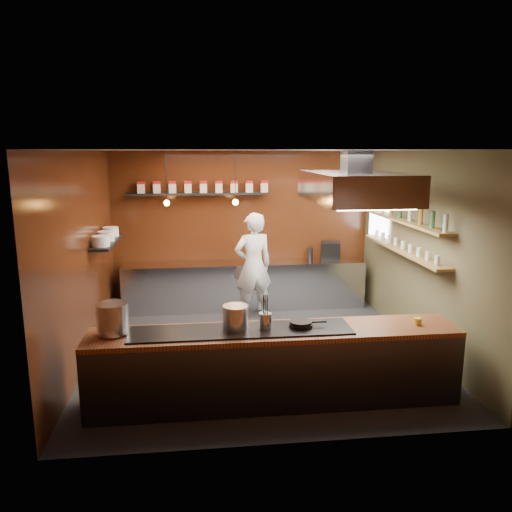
{
  "coord_description": "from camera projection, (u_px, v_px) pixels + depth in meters",
  "views": [
    {
      "loc": [
        -0.88,
        -7.11,
        2.98
      ],
      "look_at": [
        0.01,
        0.4,
        1.39
      ],
      "focal_mm": 35.0,
      "sensor_mm": 36.0,
      "label": 1
    }
  ],
  "objects": [
    {
      "name": "prep_counter",
      "position": [
        245.0,
        285.0,
        9.64
      ],
      "size": [
        4.6,
        0.65,
        0.9
      ],
      "primitive_type": "cube",
      "color": "silver",
      "rests_on": "floor"
    },
    {
      "name": "pendant_left",
      "position": [
        167.0,
        200.0,
        8.67
      ],
      "size": [
        0.1,
        0.1,
        0.95
      ],
      "color": "black",
      "rests_on": "ceiling"
    },
    {
      "name": "left_wall",
      "position": [
        83.0,
        259.0,
        7.03
      ],
      "size": [
        0.0,
        5.0,
        5.0
      ],
      "primitive_type": "plane",
      "rotation": [
        1.57,
        0.0,
        1.57
      ],
      "color": "black",
      "rests_on": "ground"
    },
    {
      "name": "bottle_shelf_lower",
      "position": [
        403.0,
        250.0,
        7.89
      ],
      "size": [
        0.26,
        2.8,
        0.04
      ],
      "primitive_type": "cube",
      "color": "olive",
      "rests_on": "right_wall"
    },
    {
      "name": "window_pane",
      "position": [
        379.0,
        211.0,
        9.17
      ],
      "size": [
        0.0,
        1.0,
        1.0
      ],
      "primitive_type": "plane",
      "rotation": [
        1.57,
        0.0,
        -1.57
      ],
      "color": "white",
      "rests_on": "right_wall"
    },
    {
      "name": "espresso_machine",
      "position": [
        330.0,
        251.0,
        9.69
      ],
      "size": [
        0.43,
        0.42,
        0.36
      ],
      "primitive_type": "cube",
      "rotation": [
        0.0,
        0.0,
        -0.23
      ],
      "color": "black",
      "rests_on": "prep_counter"
    },
    {
      "name": "pass_counter",
      "position": [
        274.0,
        366.0,
        5.97
      ],
      "size": [
        4.4,
        0.72,
        0.94
      ],
      "color": "#38383D",
      "rests_on": "floor"
    },
    {
      "name": "chef",
      "position": [
        253.0,
        266.0,
        8.99
      ],
      "size": [
        0.79,
        0.62,
        1.92
      ],
      "primitive_type": "imported",
      "rotation": [
        0.0,
        0.0,
        3.39
      ],
      "color": "white",
      "rests_on": "floor"
    },
    {
      "name": "bottles",
      "position": [
        405.0,
        212.0,
        7.76
      ],
      "size": [
        0.06,
        2.66,
        0.24
      ],
      "color": "silver",
      "rests_on": "bottle_shelf_upper"
    },
    {
      "name": "storage_tins",
      "position": [
        203.0,
        187.0,
        9.35
      ],
      "size": [
        2.43,
        0.13,
        0.22
      ],
      "color": "beige",
      "rests_on": "tin_shelf"
    },
    {
      "name": "ceiling",
      "position": [
        259.0,
        150.0,
        7.01
      ],
      "size": [
        5.0,
        5.0,
        0.0
      ],
      "primitive_type": "plane",
      "rotation": [
        3.14,
        0.0,
        0.0
      ],
      "color": "silver",
      "rests_on": "back_wall"
    },
    {
      "name": "utensil_crock",
      "position": [
        265.0,
        321.0,
        5.83
      ],
      "size": [
        0.16,
        0.16,
        0.19
      ],
      "primitive_type": "cylinder",
      "rotation": [
        0.0,
        0.0,
        0.06
      ],
      "color": "silver",
      "rests_on": "pass_counter"
    },
    {
      "name": "bottle_shelf_upper",
      "position": [
        404.0,
        221.0,
        7.79
      ],
      "size": [
        0.26,
        2.8,
        0.04
      ],
      "primitive_type": "cube",
      "color": "olive",
      "rests_on": "right_wall"
    },
    {
      "name": "plate_shelf",
      "position": [
        106.0,
        242.0,
        8.01
      ],
      "size": [
        0.3,
        1.4,
        0.04
      ],
      "primitive_type": "cube",
      "color": "black",
      "rests_on": "left_wall"
    },
    {
      "name": "floor",
      "position": [
        258.0,
        350.0,
        7.63
      ],
      "size": [
        5.0,
        5.0,
        0.0
      ],
      "primitive_type": "plane",
      "color": "black",
      "rests_on": "ground"
    },
    {
      "name": "frying_pan",
      "position": [
        301.0,
        324.0,
        5.92
      ],
      "size": [
        0.45,
        0.28,
        0.07
      ],
      "color": "black",
      "rests_on": "pass_counter"
    },
    {
      "name": "butter_jar",
      "position": [
        418.0,
        321.0,
        6.05
      ],
      "size": [
        0.1,
        0.1,
        0.08
      ],
      "primitive_type": "cylinder",
      "rotation": [
        0.0,
        0.0,
        -0.08
      ],
      "color": "gold",
      "rests_on": "pass_counter"
    },
    {
      "name": "extractor_hood",
      "position": [
        356.0,
        187.0,
        6.87
      ],
      "size": [
        1.2,
        2.0,
        0.72
      ],
      "color": "#38383D",
      "rests_on": "ceiling"
    },
    {
      "name": "back_wall",
      "position": [
        243.0,
        229.0,
        9.75
      ],
      "size": [
        5.0,
        0.0,
        5.0
      ],
      "primitive_type": "plane",
      "rotation": [
        1.57,
        0.0,
        0.0
      ],
      "color": "black",
      "rests_on": "ground"
    },
    {
      "name": "wine_glasses",
      "position": [
        403.0,
        245.0,
        7.87
      ],
      "size": [
        0.07,
        2.37,
        0.13
      ],
      "color": "silver",
      "rests_on": "bottle_shelf_lower"
    },
    {
      "name": "stockpot_large",
      "position": [
        113.0,
        318.0,
        5.69
      ],
      "size": [
        0.47,
        0.47,
        0.35
      ],
      "primitive_type": "cylinder",
      "rotation": [
        0.0,
        0.0,
        -0.36
      ],
      "color": "silver",
      "rests_on": "pass_counter"
    },
    {
      "name": "right_wall",
      "position": [
        421.0,
        251.0,
        7.61
      ],
      "size": [
        0.0,
        5.0,
        5.0
      ],
      "primitive_type": "plane",
      "rotation": [
        1.57,
        0.0,
        -1.57
      ],
      "color": "#484529",
      "rests_on": "ground"
    },
    {
      "name": "pendant_right",
      "position": [
        235.0,
        199.0,
        8.81
      ],
      "size": [
        0.1,
        0.1,
        0.95
      ],
      "color": "black",
      "rests_on": "ceiling"
    },
    {
      "name": "stockpot_small",
      "position": [
        235.0,
        317.0,
        5.83
      ],
      "size": [
        0.37,
        0.37,
        0.28
      ],
      "primitive_type": "cylinder",
      "rotation": [
        0.0,
        0.0,
        0.27
      ],
      "color": "silver",
      "rests_on": "pass_counter"
    },
    {
      "name": "tin_shelf",
      "position": [
        196.0,
        194.0,
        9.36
      ],
      "size": [
        2.6,
        0.26,
        0.04
      ],
      "primitive_type": "cube",
      "color": "black",
      "rests_on": "back_wall"
    },
    {
      "name": "plate_stacks",
      "position": [
        106.0,
        236.0,
        7.99
      ],
      "size": [
        0.26,
        1.16,
        0.16
      ],
      "color": "white",
      "rests_on": "plate_shelf"
    }
  ]
}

